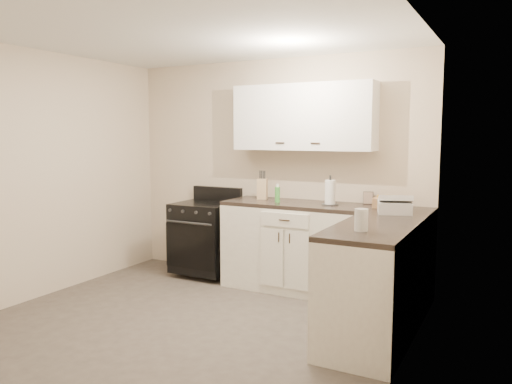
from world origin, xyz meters
The scene contains 20 objects.
floor centered at (0.00, 0.00, 0.00)m, with size 3.60×3.60×0.00m, color #473F38.
ceiling centered at (0.00, 0.00, 2.50)m, with size 3.60×3.60×0.00m, color white.
wall_back centered at (0.00, 1.80, 1.25)m, with size 3.60×3.60×0.00m, color beige.
wall_right centered at (1.80, 0.00, 1.25)m, with size 3.60×3.60×0.00m, color beige.
wall_left centered at (-1.80, 0.00, 1.25)m, with size 3.60×3.60×0.00m, color beige.
base_cabinets_back centered at (0.43, 1.50, 0.45)m, with size 1.55×0.60×0.90m, color white.
base_cabinets_right centered at (1.50, 0.85, 0.45)m, with size 0.60×1.90×0.90m, color white.
countertop_back centered at (0.43, 1.50, 0.92)m, with size 1.55×0.60×0.04m, color black.
countertop_right centered at (1.50, 0.85, 0.92)m, with size 0.60×1.90×0.04m, color black.
upper_cabinets centered at (0.43, 1.65, 1.84)m, with size 1.55×0.30×0.70m, color white.
stove centered at (-0.74, 1.48, 0.46)m, with size 0.67×0.57×0.81m, color black.
knife_block centered at (-0.03, 1.59, 1.05)m, with size 0.10×0.09×0.23m, color tan.
paper_towel centered at (0.79, 1.50, 1.07)m, with size 0.11×0.11×0.26m, color white.
soap_bottle centered at (0.23, 1.43, 1.02)m, with size 0.05×0.05×0.16m, color green.
picture_frame centered at (1.12, 1.75, 1.00)m, with size 0.10×0.01×0.13m, color black.
wicker_basket centered at (1.36, 1.58, 0.99)m, with size 0.28×0.19×0.09m, color #A6774E.
countertop_grill centered at (1.50, 1.25, 0.99)m, with size 0.29×0.27×0.11m, color silver.
glass_jar centered at (1.47, 0.28, 1.02)m, with size 0.10×0.10×0.17m, color silver.
oven_mitt_near centered at (1.18, 0.18, 0.45)m, with size 0.02×0.14×0.24m, color black.
oven_mitt_far centered at (1.18, 0.63, 0.42)m, with size 0.02×0.17×0.29m, color black.
Camera 1 is at (2.49, -3.33, 1.65)m, focal length 35.00 mm.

